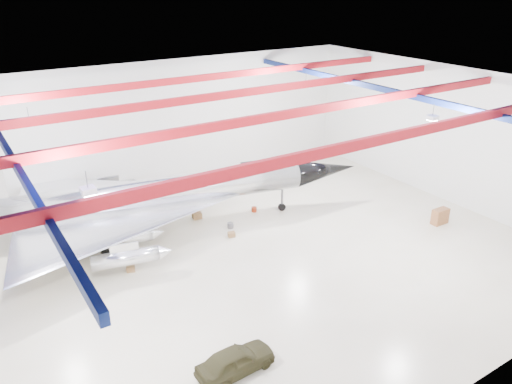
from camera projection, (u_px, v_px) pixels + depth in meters
floor at (236, 263)px, 32.69m from camera, size 40.00×40.00×0.00m
wall_back at (144, 128)px, 42.08m from camera, size 40.00×0.00×40.00m
wall_right at (447, 135)px, 40.43m from camera, size 0.00×30.00×30.00m
ceiling at (233, 97)px, 28.32m from camera, size 40.00×40.00×0.00m
ceiling_structure at (233, 108)px, 28.59m from camera, size 39.50×29.50×1.08m
jet_aircraft at (159, 197)px, 35.99m from camera, size 29.62×20.45×8.17m
jeep at (236, 360)px, 23.48m from camera, size 3.99×1.76×1.33m
desk at (440, 216)px, 37.71m from camera, size 1.33×0.68×1.21m
crate_ply at (131, 269)px, 31.74m from camera, size 0.65×0.58×0.38m
toolbox_red at (149, 232)px, 36.41m from camera, size 0.48×0.44×0.28m
engine_drum at (230, 225)px, 37.21m from camera, size 0.51×0.51×0.41m
parts_bin at (197, 216)px, 38.66m from camera, size 0.74×0.62×0.48m
tool_chest at (254, 209)px, 39.80m from camera, size 0.43×0.43×0.38m
oil_barrel at (232, 234)px, 35.96m from camera, size 0.59×0.52×0.35m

